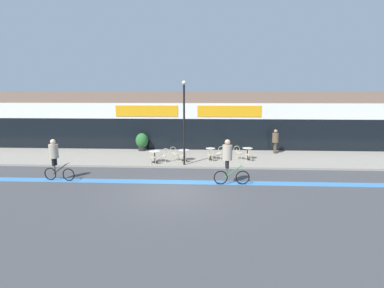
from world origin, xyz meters
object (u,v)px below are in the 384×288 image
at_px(cafe_chair_0_side, 164,154).
at_px(cafe_chair_1_side, 174,153).
at_px(cafe_chair_3_near, 249,153).
at_px(planter_pot, 142,141).
at_px(bistro_table_0, 155,154).
at_px(cafe_chair_2_near, 211,154).
at_px(lamp_post, 184,117).
at_px(bistro_table_3, 247,151).
at_px(cafe_chair_1_near, 183,155).
at_px(cyclist_0, 228,158).
at_px(bistro_table_2, 210,152).
at_px(cafe_chair_2_side, 220,152).
at_px(cyclist_1, 55,156).
at_px(pedestrian_near_end, 275,139).
at_px(bistro_table_1, 184,153).
at_px(cafe_chair_0_near, 153,156).
at_px(cafe_chair_3_side, 238,152).

distance_m(cafe_chair_0_side, cafe_chair_1_side, 0.81).
distance_m(cafe_chair_1_side, cafe_chair_3_near, 4.82).
bearing_deg(planter_pot, bistro_table_0, -66.71).
xyz_separation_m(cafe_chair_0_side, planter_pot, (-2.29, 3.87, 0.19)).
height_order(cafe_chair_2_near, lamp_post, lamp_post).
bearing_deg(bistro_table_3, cafe_chair_1_near, -163.63).
height_order(bistro_table_0, planter_pot, planter_pot).
height_order(bistro_table_3, cyclist_0, cyclist_0).
height_order(cafe_chair_1_side, cafe_chair_2_near, same).
xyz_separation_m(cafe_chair_0_side, lamp_post, (1.31, -0.61, 2.42)).
bearing_deg(cyclist_0, bistro_table_2, 96.16).
relative_size(cafe_chair_2_near, cyclist_0, 0.40).
relative_size(bistro_table_2, cafe_chair_2_near, 0.84).
xyz_separation_m(cafe_chair_2_side, cyclist_0, (0.20, -5.11, 0.70)).
distance_m(cafe_chair_0_side, cafe_chair_1_near, 1.21).
relative_size(cafe_chair_0_side, cyclist_1, 0.42).
relative_size(lamp_post, pedestrian_near_end, 2.89).
xyz_separation_m(bistro_table_1, bistro_table_2, (1.73, 0.40, 0.03)).
bearing_deg(bistro_table_0, lamp_post, -17.29).
relative_size(cafe_chair_0_near, cafe_chair_3_near, 1.00).
height_order(bistro_table_2, cafe_chair_2_side, cafe_chair_2_side).
height_order(bistro_table_3, cafe_chair_1_side, cafe_chair_1_side).
xyz_separation_m(bistro_table_2, cafe_chair_0_near, (-3.54, -1.61, -0.02)).
bearing_deg(planter_pot, cafe_chair_0_near, -69.55).
bearing_deg(pedestrian_near_end, bistro_table_3, 35.64).
height_order(bistro_table_2, cyclist_1, cyclist_1).
relative_size(bistro_table_0, cafe_chair_0_near, 0.84).
bearing_deg(cafe_chair_1_near, cafe_chair_2_near, -83.93).
height_order(cafe_chair_0_side, cafe_chair_2_near, same).
relative_size(bistro_table_0, bistro_table_3, 1.00).
distance_m(bistro_table_0, cafe_chair_3_side, 5.51).
bearing_deg(bistro_table_2, lamp_post, -135.44).
xyz_separation_m(cafe_chair_1_near, cyclist_0, (2.54, -4.08, 0.70)).
xyz_separation_m(bistro_table_0, pedestrian_near_end, (8.27, 3.31, 0.53)).
relative_size(cafe_chair_2_side, cyclist_1, 0.42).
bearing_deg(bistro_table_3, cyclist_1, -154.11).
relative_size(bistro_table_3, cafe_chair_0_near, 0.84).
relative_size(cafe_chair_0_side, lamp_post, 0.18).
bearing_deg(cafe_chair_1_side, planter_pot, 135.28).
bearing_deg(cafe_chair_3_side, cafe_chair_2_side, -171.21).
distance_m(bistro_table_2, cafe_chair_0_near, 3.89).
bearing_deg(pedestrian_near_end, cafe_chair_2_near, 24.47).
bearing_deg(cafe_chair_1_near, cafe_chair_2_side, -73.49).
bearing_deg(bistro_table_2, bistro_table_1, -166.86).
relative_size(cafe_chair_2_side, cafe_chair_3_near, 1.00).
xyz_separation_m(bistro_table_0, cafe_chair_1_side, (1.20, 0.59, -0.00)).
relative_size(cafe_chair_1_side, cafe_chair_2_near, 1.00).
relative_size(cafe_chair_1_near, cafe_chair_2_side, 1.00).
distance_m(cafe_chair_2_near, cafe_chair_3_side, 2.01).
xyz_separation_m(cafe_chair_2_near, cafe_chair_2_side, (0.62, 0.62, 0.00)).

